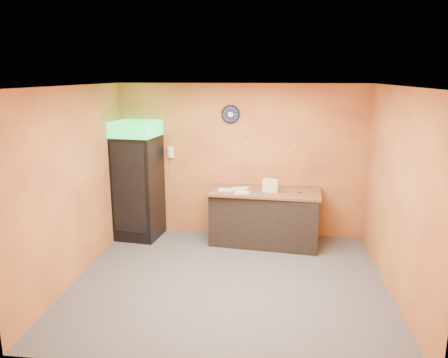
# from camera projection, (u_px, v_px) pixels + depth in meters

# --- Properties ---
(floor) EXTENTS (4.50, 4.50, 0.00)m
(floor) POSITION_uv_depth(u_px,v_px,m) (230.00, 281.00, 6.38)
(floor) COLOR #47474C
(floor) RESTS_ON ground
(back_wall) EXTENTS (4.50, 0.02, 2.80)m
(back_wall) POSITION_uv_depth(u_px,v_px,m) (241.00, 161.00, 7.99)
(back_wall) COLOR #D7893C
(back_wall) RESTS_ON floor
(left_wall) EXTENTS (0.02, 4.00, 2.80)m
(left_wall) POSITION_uv_depth(u_px,v_px,m) (75.00, 184.00, 6.31)
(left_wall) COLOR #D7893C
(left_wall) RESTS_ON floor
(right_wall) EXTENTS (0.02, 4.00, 2.80)m
(right_wall) POSITION_uv_depth(u_px,v_px,m) (398.00, 194.00, 5.81)
(right_wall) COLOR #D7893C
(right_wall) RESTS_ON floor
(ceiling) EXTENTS (4.50, 4.00, 0.02)m
(ceiling) POSITION_uv_depth(u_px,v_px,m) (230.00, 86.00, 5.73)
(ceiling) COLOR white
(ceiling) RESTS_ON back_wall
(beverage_cooler) EXTENTS (0.84, 0.84, 2.15)m
(beverage_cooler) POSITION_uv_depth(u_px,v_px,m) (137.00, 182.00, 7.89)
(beverage_cooler) COLOR black
(beverage_cooler) RESTS_ON floor
(prep_counter) EXTENTS (1.95, 1.04, 0.93)m
(prep_counter) POSITION_uv_depth(u_px,v_px,m) (265.00, 218.00, 7.75)
(prep_counter) COLOR black
(prep_counter) RESTS_ON floor
(wall_clock) EXTENTS (0.33, 0.06, 0.33)m
(wall_clock) POSITION_uv_depth(u_px,v_px,m) (231.00, 114.00, 7.78)
(wall_clock) COLOR black
(wall_clock) RESTS_ON back_wall
(wall_phone) EXTENTS (0.11, 0.10, 0.20)m
(wall_phone) POSITION_uv_depth(u_px,v_px,m) (171.00, 152.00, 8.05)
(wall_phone) COLOR white
(wall_phone) RESTS_ON back_wall
(butcher_paper) EXTENTS (1.96, 1.06, 0.04)m
(butcher_paper) POSITION_uv_depth(u_px,v_px,m) (266.00, 191.00, 7.64)
(butcher_paper) COLOR brown
(butcher_paper) RESTS_ON prep_counter
(sub_roll_stack) EXTENTS (0.28, 0.16, 0.23)m
(sub_roll_stack) POSITION_uv_depth(u_px,v_px,m) (270.00, 186.00, 7.48)
(sub_roll_stack) COLOR beige
(sub_roll_stack) RESTS_ON butcher_paper
(wrapped_sandwich_left) EXTENTS (0.27, 0.14, 0.04)m
(wrapped_sandwich_left) POSITION_uv_depth(u_px,v_px,m) (226.00, 190.00, 7.58)
(wrapped_sandwich_left) COLOR silver
(wrapped_sandwich_left) RESTS_ON butcher_paper
(wrapped_sandwich_mid) EXTENTS (0.26, 0.13, 0.04)m
(wrapped_sandwich_mid) POSITION_uv_depth(u_px,v_px,m) (242.00, 193.00, 7.42)
(wrapped_sandwich_mid) COLOR silver
(wrapped_sandwich_mid) RESTS_ON butcher_paper
(wrapped_sandwich_right) EXTENTS (0.29, 0.16, 0.04)m
(wrapped_sandwich_right) POSITION_uv_depth(u_px,v_px,m) (239.00, 189.00, 7.66)
(wrapped_sandwich_right) COLOR silver
(wrapped_sandwich_right) RESTS_ON butcher_paper
(kitchen_tool) EXTENTS (0.06, 0.06, 0.06)m
(kitchen_tool) POSITION_uv_depth(u_px,v_px,m) (250.00, 186.00, 7.78)
(kitchen_tool) COLOR silver
(kitchen_tool) RESTS_ON butcher_paper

